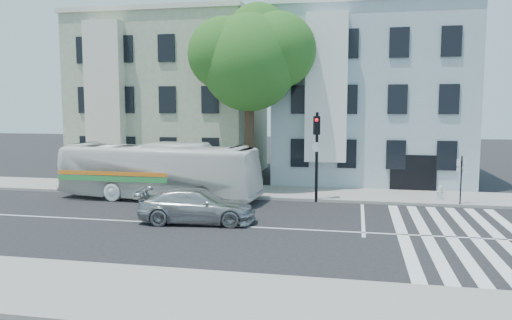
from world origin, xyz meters
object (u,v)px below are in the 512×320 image
(sedan, at_px, (197,206))
(fire_hydrant, at_px, (440,192))
(traffic_signal, at_px, (317,144))
(bus, at_px, (159,171))

(sedan, height_order, fire_hydrant, sedan)
(traffic_signal, xyz_separation_m, fire_hydrant, (6.37, 1.32, -2.51))
(bus, xyz_separation_m, traffic_signal, (8.38, 0.87, 1.50))
(bus, bearing_deg, fire_hydrant, -76.85)
(bus, distance_m, sedan, 6.04)
(fire_hydrant, bearing_deg, traffic_signal, -168.30)
(bus, height_order, sedan, bus)
(bus, xyz_separation_m, sedan, (3.69, -4.71, -0.80))
(traffic_signal, distance_m, fire_hydrant, 6.98)
(traffic_signal, relative_size, fire_hydrant, 6.31)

